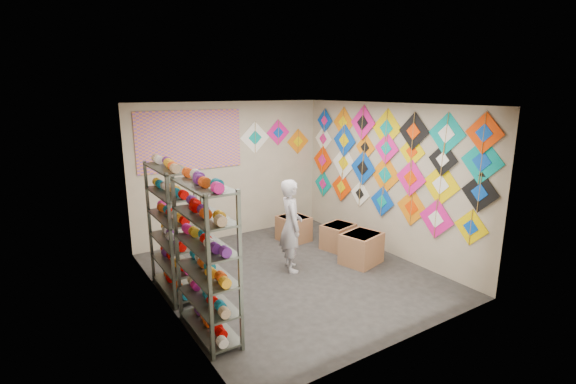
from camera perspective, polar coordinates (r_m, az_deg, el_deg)
ground at (r=6.89m, az=0.66°, el=-11.17°), size 4.50×4.50×0.00m
room_walls at (r=6.38m, az=0.70°, el=2.35°), size 4.50×4.50×4.50m
shelf_rack_front at (r=5.07m, az=-11.07°, el=-9.22°), size 0.40×1.10×1.90m
shelf_rack_back at (r=6.22m, az=-15.56°, el=-5.09°), size 0.40×1.10×1.90m
string_spools at (r=5.60m, az=-13.61°, el=-6.04°), size 0.12×2.36×0.12m
kite_wall_display at (r=7.61m, az=13.41°, el=3.89°), size 0.06×4.31×2.06m
back_wall_kites at (r=8.74m, az=-1.83°, el=7.49°), size 1.65×0.02×0.77m
poster at (r=7.95m, az=-13.18°, el=6.86°), size 2.00×0.01×1.10m
shopkeeper at (r=6.79m, az=0.41°, el=-4.60°), size 0.79×0.72×1.53m
carton_a at (r=7.32m, az=9.99°, el=-7.59°), size 0.75×0.67×0.53m
carton_b at (r=7.93m, az=6.87°, el=-6.05°), size 0.66×0.59×0.46m
carton_c at (r=8.26m, az=0.79°, el=-5.03°), size 0.57×0.61×0.49m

